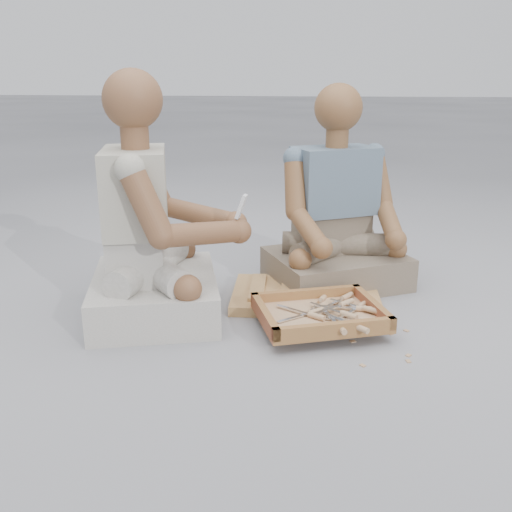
# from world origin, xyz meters

# --- Properties ---
(ground) EXTENTS (60.00, 60.00, 0.00)m
(ground) POSITION_xyz_m (0.00, 0.00, 0.00)
(ground) COLOR #939398
(ground) RESTS_ON ground
(carved_panel) EXTENTS (0.66, 0.47, 0.04)m
(carved_panel) POSITION_xyz_m (0.13, 0.55, 0.02)
(carved_panel) COLOR #A0683E
(carved_panel) RESTS_ON ground
(tool_tray) EXTENTS (0.57, 0.51, 0.06)m
(tool_tray) POSITION_xyz_m (0.20, 0.25, 0.06)
(tool_tray) COLOR brown
(tool_tray) RESTS_ON carved_panel
(chisel_0) EXTENTS (0.19, 0.14, 0.02)m
(chisel_0) POSITION_xyz_m (0.29, 0.23, 0.08)
(chisel_0) COLOR white
(chisel_0) RESTS_ON tool_tray
(chisel_1) EXTENTS (0.22, 0.02, 0.02)m
(chisel_1) POSITION_xyz_m (0.35, 0.30, 0.08)
(chisel_1) COLOR white
(chisel_1) RESTS_ON tool_tray
(chisel_2) EXTENTS (0.14, 0.19, 0.02)m
(chisel_2) POSITION_xyz_m (0.29, 0.41, 0.08)
(chisel_2) COLOR white
(chisel_2) RESTS_ON tool_tray
(chisel_3) EXTENTS (0.17, 0.16, 0.02)m
(chisel_3) POSITION_xyz_m (0.33, 0.12, 0.08)
(chisel_3) COLOR white
(chisel_3) RESTS_ON tool_tray
(chisel_4) EXTENTS (0.20, 0.12, 0.02)m
(chisel_4) POSITION_xyz_m (0.38, 0.29, 0.08)
(chisel_4) COLOR white
(chisel_4) RESTS_ON tool_tray
(chisel_5) EXTENTS (0.22, 0.02, 0.02)m
(chisel_5) POSITION_xyz_m (0.37, 0.20, 0.07)
(chisel_5) COLOR white
(chisel_5) RESTS_ON tool_tray
(chisel_6) EXTENTS (0.13, 0.20, 0.02)m
(chisel_6) POSITION_xyz_m (0.36, 0.33, 0.07)
(chisel_6) COLOR white
(chisel_6) RESTS_ON tool_tray
(chisel_7) EXTENTS (0.16, 0.18, 0.02)m
(chisel_7) POSITION_xyz_m (0.29, 0.33, 0.08)
(chisel_7) COLOR white
(chisel_7) RESTS_ON tool_tray
(chisel_8) EXTENTS (0.18, 0.16, 0.02)m
(chisel_8) POSITION_xyz_m (0.17, 0.25, 0.07)
(chisel_8) COLOR white
(chisel_8) RESTS_ON tool_tray
(chisel_9) EXTENTS (0.08, 0.22, 0.02)m
(chisel_9) POSITION_xyz_m (0.20, 0.40, 0.07)
(chisel_9) COLOR white
(chisel_9) RESTS_ON tool_tray
(chisel_10) EXTENTS (0.20, 0.13, 0.02)m
(chisel_10) POSITION_xyz_m (0.17, 0.21, 0.08)
(chisel_10) COLOR white
(chisel_10) RESTS_ON tool_tray
(chisel_11) EXTENTS (0.10, 0.21, 0.02)m
(chisel_11) POSITION_xyz_m (0.27, 0.12, 0.08)
(chisel_11) COLOR white
(chisel_11) RESTS_ON tool_tray
(wood_chip_0) EXTENTS (0.02, 0.02, 0.00)m
(wood_chip_0) POSITION_xyz_m (0.52, 0.03, 0.00)
(wood_chip_0) COLOR tan
(wood_chip_0) RESTS_ON ground
(wood_chip_1) EXTENTS (0.02, 0.02, 0.00)m
(wood_chip_1) POSITION_xyz_m (0.04, 0.13, 0.00)
(wood_chip_1) COLOR tan
(wood_chip_1) RESTS_ON ground
(wood_chip_2) EXTENTS (0.02, 0.02, 0.00)m
(wood_chip_2) POSITION_xyz_m (0.36, -0.03, 0.00)
(wood_chip_2) COLOR tan
(wood_chip_2) RESTS_ON ground
(wood_chip_3) EXTENTS (0.02, 0.02, 0.00)m
(wood_chip_3) POSITION_xyz_m (-0.15, 0.41, 0.00)
(wood_chip_3) COLOR tan
(wood_chip_3) RESTS_ON ground
(wood_chip_4) EXTENTS (0.02, 0.02, 0.00)m
(wood_chip_4) POSITION_xyz_m (0.38, 0.43, 0.00)
(wood_chip_4) COLOR tan
(wood_chip_4) RESTS_ON ground
(wood_chip_5) EXTENTS (0.02, 0.02, 0.00)m
(wood_chip_5) POSITION_xyz_m (0.09, 0.53, 0.00)
(wood_chip_5) COLOR tan
(wood_chip_5) RESTS_ON ground
(wood_chip_6) EXTENTS (0.02, 0.02, 0.00)m
(wood_chip_6) POSITION_xyz_m (0.07, 0.35, 0.00)
(wood_chip_6) COLOR tan
(wood_chip_6) RESTS_ON ground
(wood_chip_7) EXTENTS (0.02, 0.02, 0.00)m
(wood_chip_7) POSITION_xyz_m (0.54, 0.28, 0.00)
(wood_chip_7) COLOR tan
(wood_chip_7) RESTS_ON ground
(wood_chip_8) EXTENTS (0.02, 0.02, 0.00)m
(wood_chip_8) POSITION_xyz_m (0.52, 0.07, 0.00)
(wood_chip_8) COLOR tan
(wood_chip_8) RESTS_ON ground
(wood_chip_9) EXTENTS (0.02, 0.02, 0.00)m
(wood_chip_9) POSITION_xyz_m (0.23, 0.59, 0.00)
(wood_chip_9) COLOR tan
(wood_chip_9) RESTS_ON ground
(wood_chip_10) EXTENTS (0.02, 0.02, 0.00)m
(wood_chip_10) POSITION_xyz_m (0.05, 0.51, 0.00)
(wood_chip_10) COLOR tan
(wood_chip_10) RESTS_ON ground
(wood_chip_11) EXTENTS (0.02, 0.02, 0.00)m
(wood_chip_11) POSITION_xyz_m (0.33, 0.16, 0.00)
(wood_chip_11) COLOR tan
(wood_chip_11) RESTS_ON ground
(wood_chip_12) EXTENTS (0.02, 0.02, 0.00)m
(wood_chip_12) POSITION_xyz_m (0.08, 0.11, 0.00)
(wood_chip_12) COLOR tan
(wood_chip_12) RESTS_ON ground
(wood_chip_13) EXTENTS (0.02, 0.02, 0.00)m
(wood_chip_13) POSITION_xyz_m (0.47, 0.24, 0.00)
(wood_chip_13) COLOR tan
(wood_chip_13) RESTS_ON ground
(wood_chip_14) EXTENTS (0.02, 0.02, 0.00)m
(wood_chip_14) POSITION_xyz_m (0.17, 0.26, 0.00)
(wood_chip_14) COLOR tan
(wood_chip_14) RESTS_ON ground
(craftsman) EXTENTS (0.73, 0.74, 0.98)m
(craftsman) POSITION_xyz_m (-0.49, 0.32, 0.33)
(craftsman) COLOR #BAB4AD
(craftsman) RESTS_ON ground
(companion) EXTENTS (0.74, 0.69, 0.92)m
(companion) POSITION_xyz_m (0.25, 0.79, 0.31)
(companion) COLOR #715E51
(companion) RESTS_ON ground
(mobile_phone) EXTENTS (0.05, 0.04, 0.10)m
(mobile_phone) POSITION_xyz_m (-0.12, 0.36, 0.46)
(mobile_phone) COLOR silver
(mobile_phone) RESTS_ON craftsman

